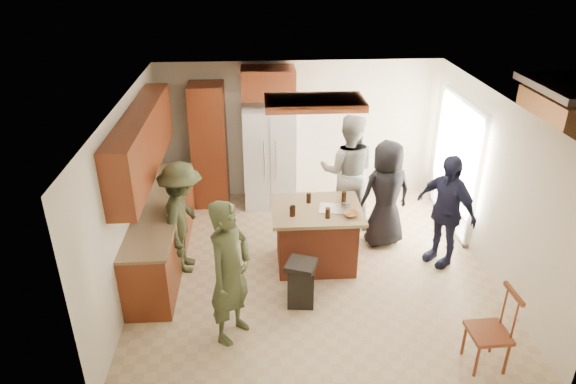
{
  "coord_description": "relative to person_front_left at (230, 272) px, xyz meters",
  "views": [
    {
      "loc": [
        -0.76,
        -6.28,
        4.36
      ],
      "look_at": [
        -0.35,
        0.19,
        1.15
      ],
      "focal_mm": 32.0,
      "sensor_mm": 36.0,
      "label": 1
    }
  ],
  "objects": [
    {
      "name": "person_front_left",
      "position": [
        0.0,
        0.0,
        0.0
      ],
      "size": [
        0.77,
        0.82,
        1.82
      ],
      "primitive_type": "imported",
      "rotation": [
        0.0,
        0.0,
        0.99
      ],
      "color": "#3C4227",
      "rests_on": "ground"
    },
    {
      "name": "refrigerator",
      "position": [
        0.56,
        3.48,
        -0.01
      ],
      "size": [
        0.9,
        0.76,
        1.8
      ],
      "color": "white",
      "rests_on": "ground"
    },
    {
      "name": "kitchen_island",
      "position": [
        1.17,
        1.46,
        -0.43
      ],
      "size": [
        1.28,
        1.03,
        0.93
      ],
      "color": "#953F26",
      "rests_on": "ground"
    },
    {
      "name": "person_behind_right",
      "position": [
        2.29,
        1.99,
        -0.06
      ],
      "size": [
        0.94,
        0.73,
        1.71
      ],
      "primitive_type": "imported",
      "rotation": [
        0.0,
        0.0,
        3.39
      ],
      "color": "black",
      "rests_on": "ground"
    },
    {
      "name": "island_items",
      "position": [
        1.35,
        1.34,
        0.06
      ],
      "size": [
        0.98,
        0.6,
        0.15
      ],
      "color": "silver",
      "rests_on": "kitchen_island"
    },
    {
      "name": "person_counter",
      "position": [
        -0.72,
        1.47,
        -0.08
      ],
      "size": [
        0.57,
        1.1,
        1.66
      ],
      "primitive_type": "imported",
      "rotation": [
        0.0,
        0.0,
        1.5
      ],
      "color": "#32361F",
      "rests_on": "ground"
    },
    {
      "name": "trash_bin",
      "position": [
        0.87,
        0.56,
        -0.59
      ],
      "size": [
        0.46,
        0.46,
        0.63
      ],
      "color": "black",
      "rests_on": "ground"
    },
    {
      "name": "person_side_right",
      "position": [
        3.02,
        1.41,
        -0.05
      ],
      "size": [
        0.97,
        1.12,
        1.71
      ],
      "primitive_type": "imported",
      "rotation": [
        0.0,
        0.0,
        -1.0
      ],
      "color": "#1B1D36",
      "rests_on": "ground"
    },
    {
      "name": "room_shell",
      "position": [
        5.49,
        3.01,
        -0.04
      ],
      "size": [
        8.0,
        5.2,
        5.0
      ],
      "color": "tan",
      "rests_on": "ground"
    },
    {
      "name": "person_behind_left",
      "position": [
        1.82,
        2.62,
        0.05
      ],
      "size": [
        1.04,
        0.76,
        1.93
      ],
      "primitive_type": "imported",
      "rotation": [
        0.0,
        0.0,
        2.93
      ],
      "color": "gray",
      "rests_on": "ground"
    },
    {
      "name": "back_wall_units",
      "position": [
        -0.22,
        3.56,
        0.47
      ],
      "size": [
        1.8,
        0.6,
        2.45
      ],
      "color": "maroon",
      "rests_on": "ground"
    },
    {
      "name": "spindle_chair",
      "position": [
        2.87,
        -0.68,
        -0.46
      ],
      "size": [
        0.44,
        0.44,
        0.99
      ],
      "color": "maroon",
      "rests_on": "ground"
    },
    {
      "name": "left_cabinetry",
      "position": [
        -1.13,
        1.76,
        0.05
      ],
      "size": [
        0.64,
        3.0,
        2.3
      ],
      "color": "maroon",
      "rests_on": "ground"
    }
  ]
}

